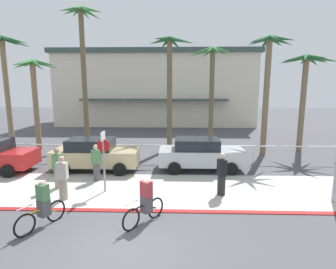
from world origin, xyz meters
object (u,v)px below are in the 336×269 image
at_px(pedestrian_1, 63,180).
at_px(pedestrian_2, 96,164).
at_px(palm_tree_2, 83,45).
at_px(cyclist_yellow_0, 42,206).
at_px(cyclist_black_1, 145,202).
at_px(pedestrian_3, 222,176).
at_px(car_tan_1, 95,154).
at_px(palm_tree_5, 268,65).
at_px(pedestrian_0, 58,170).
at_px(car_silver_2, 200,154).
at_px(palm_tree_0, 5,62).
at_px(palm_tree_3, 170,69).
at_px(palm_tree_1, 34,80).
at_px(palm_tree_6, 305,75).
at_px(palm_tree_4, 212,69).
at_px(stop_sign_bike_lane, 104,153).

xyz_separation_m(pedestrian_1, pedestrian_2, (0.67, 2.19, -0.02)).
bearing_deg(pedestrian_2, palm_tree_2, 110.91).
bearing_deg(pedestrian_2, cyclist_yellow_0, -96.06).
xyz_separation_m(cyclist_black_1, pedestrian_3, (2.82, 2.34, 0.12)).
bearing_deg(car_tan_1, pedestrian_2, -71.54).
xyz_separation_m(palm_tree_5, pedestrian_0, (-10.70, -6.16, -4.83)).
height_order(car_silver_2, pedestrian_1, pedestrian_1).
xyz_separation_m(palm_tree_0, pedestrian_3, (13.98, -8.81, -5.25)).
relative_size(palm_tree_2, pedestrian_2, 5.71).
height_order(palm_tree_3, pedestrian_3, palm_tree_3).
relative_size(palm_tree_3, cyclist_black_1, 5.10).
bearing_deg(palm_tree_1, pedestrian_2, -46.78).
bearing_deg(palm_tree_6, cyclist_black_1, -132.76).
relative_size(car_tan_1, pedestrian_2, 2.54).
bearing_deg(palm_tree_0, palm_tree_3, -3.43).
bearing_deg(palm_tree_2, palm_tree_0, -175.02).
relative_size(pedestrian_2, pedestrian_3, 0.98).
bearing_deg(car_tan_1, palm_tree_4, 45.77).
bearing_deg(car_tan_1, car_silver_2, 2.65).
bearing_deg(pedestrian_3, stop_sign_bike_lane, 177.54).
relative_size(pedestrian_0, pedestrian_3, 1.01).
bearing_deg(pedestrian_0, palm_tree_4, 51.32).
height_order(stop_sign_bike_lane, pedestrian_2, stop_sign_bike_lane).
height_order(pedestrian_2, pedestrian_3, pedestrian_3).
bearing_deg(palm_tree_6, palm_tree_5, -159.32).
bearing_deg(cyclist_yellow_0, car_silver_2, 48.38).
height_order(palm_tree_0, palm_tree_3, palm_tree_0).
bearing_deg(palm_tree_2, pedestrian_2, -69.09).
relative_size(palm_tree_0, pedestrian_0, 4.41).
height_order(palm_tree_6, pedestrian_0, palm_tree_6).
xyz_separation_m(palm_tree_1, pedestrian_1, (5.22, -8.46, -3.98)).
bearing_deg(cyclist_black_1, car_silver_2, 68.61).
xyz_separation_m(stop_sign_bike_lane, palm_tree_4, (5.62, 10.02, 3.93)).
relative_size(palm_tree_5, cyclist_yellow_0, 4.51).
distance_m(stop_sign_bike_lane, pedestrian_0, 2.31).
relative_size(palm_tree_1, pedestrian_1, 3.51).
height_order(palm_tree_1, pedestrian_3, palm_tree_1).
distance_m(palm_tree_3, palm_tree_5, 6.22).
bearing_deg(pedestrian_0, pedestrian_1, -59.25).
bearing_deg(pedestrian_2, cyclist_black_1, -54.86).
bearing_deg(car_tan_1, pedestrian_1, -92.10).
relative_size(car_silver_2, pedestrian_0, 2.47).
distance_m(palm_tree_2, cyclist_yellow_0, 13.89).
distance_m(car_silver_2, pedestrian_1, 6.96).
xyz_separation_m(cyclist_black_1, pedestrian_2, (-2.73, 3.88, 0.11)).
relative_size(palm_tree_4, pedestrian_2, 4.21).
relative_size(palm_tree_6, pedestrian_0, 3.60).
xyz_separation_m(car_tan_1, pedestrian_3, (6.09, -3.15, -0.05)).
height_order(stop_sign_bike_lane, palm_tree_3, palm_tree_3).
bearing_deg(palm_tree_4, palm_tree_1, -168.89).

